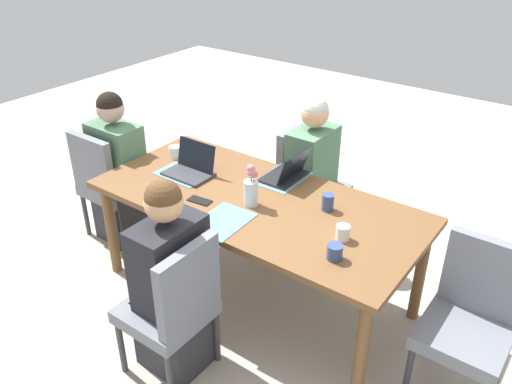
% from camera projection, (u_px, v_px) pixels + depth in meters
% --- Properties ---
extents(ground_plane, '(10.00, 10.00, 0.00)m').
position_uv_depth(ground_plane, '(256.00, 291.00, 3.64)').
color(ground_plane, '#B2A899').
extents(dining_table, '(2.10, 0.97, 0.74)m').
position_uv_depth(dining_table, '(256.00, 209.00, 3.32)').
color(dining_table, brown).
rests_on(dining_table, ground_plane).
extents(chair_head_right_left_near, '(0.44, 0.44, 0.90)m').
position_uv_depth(chair_head_right_left_near, '(107.00, 181.00, 4.01)').
color(chair_head_right_left_near, slate).
rests_on(chair_head_right_left_near, ground_plane).
extents(person_head_right_left_near, '(0.40, 0.36, 1.19)m').
position_uv_depth(person_head_right_left_near, '(120.00, 176.00, 4.02)').
color(person_head_right_left_near, '#2D2D33').
rests_on(person_head_right_left_near, ground_plane).
extents(chair_far_left_mid, '(0.44, 0.44, 0.90)m').
position_uv_depth(chair_far_left_mid, '(175.00, 304.00, 2.79)').
color(chair_far_left_mid, slate).
rests_on(chair_far_left_mid, ground_plane).
extents(person_far_left_mid, '(0.36, 0.40, 1.19)m').
position_uv_depth(person_far_left_mid, '(172.00, 289.00, 2.86)').
color(person_far_left_mid, '#2D2D33').
rests_on(person_far_left_mid, ground_plane).
extents(chair_near_left_far, '(0.44, 0.44, 0.90)m').
position_uv_depth(chair_near_left_far, '(306.00, 179.00, 4.03)').
color(chair_near_left_far, slate).
rests_on(chair_near_left_far, ground_plane).
extents(person_near_left_far, '(0.36, 0.40, 1.19)m').
position_uv_depth(person_near_left_far, '(311.00, 182.00, 3.94)').
color(person_near_left_far, '#2D2D33').
rests_on(person_near_left_far, ground_plane).
extents(chair_head_left_right_near, '(0.44, 0.44, 0.90)m').
position_uv_depth(chair_head_left_right_near, '(472.00, 315.00, 2.72)').
color(chair_head_left_right_near, slate).
rests_on(chair_head_left_right_near, ground_plane).
extents(flower_vase, '(0.09, 0.10, 0.27)m').
position_uv_depth(flower_vase, '(251.00, 186.00, 3.16)').
color(flower_vase, silver).
rests_on(flower_vase, dining_table).
extents(placemat_head_right_left_near, '(0.36, 0.27, 0.00)m').
position_uv_depth(placemat_head_right_left_near, '(184.00, 174.00, 3.58)').
color(placemat_head_right_left_near, slate).
rests_on(placemat_head_right_left_near, dining_table).
extents(placemat_far_left_mid, '(0.27, 0.37, 0.00)m').
position_uv_depth(placemat_far_left_mid, '(222.00, 221.00, 3.05)').
color(placemat_far_left_mid, slate).
rests_on(placemat_far_left_mid, dining_table).
extents(placemat_near_left_far, '(0.27, 0.37, 0.00)m').
position_uv_depth(placemat_near_left_far, '(283.00, 178.00, 3.52)').
color(placemat_near_left_far, slate).
rests_on(placemat_near_left_far, dining_table).
extents(laptop_near_left_far, '(0.22, 0.32, 0.21)m').
position_uv_depth(laptop_near_left_far, '(287.00, 173.00, 3.50)').
color(laptop_near_left_far, black).
rests_on(laptop_near_left_far, dining_table).
extents(laptop_head_right_left_near, '(0.32, 0.22, 0.21)m').
position_uv_depth(laptop_head_right_left_near, '(191.00, 168.00, 3.56)').
color(laptop_head_right_left_near, '#38383D').
rests_on(laptop_head_right_left_near, dining_table).
extents(coffee_mug_near_left, '(0.08, 0.08, 0.08)m').
position_uv_depth(coffee_mug_near_left, '(335.00, 252.00, 2.72)').
color(coffee_mug_near_left, '#33477A').
rests_on(coffee_mug_near_left, dining_table).
extents(coffee_mug_near_right, '(0.08, 0.08, 0.09)m').
position_uv_depth(coffee_mug_near_right, '(343.00, 233.00, 2.87)').
color(coffee_mug_near_right, white).
rests_on(coffee_mug_near_right, dining_table).
extents(coffee_mug_centre_left, '(0.07, 0.07, 0.10)m').
position_uv_depth(coffee_mug_centre_left, '(328.00, 202.00, 3.14)').
color(coffee_mug_centre_left, '#33477A').
rests_on(coffee_mug_centre_left, dining_table).
extents(coffee_mug_centre_right, '(0.09, 0.09, 0.09)m').
position_uv_depth(coffee_mug_centre_right, '(175.00, 152.00, 3.78)').
color(coffee_mug_centre_right, white).
rests_on(coffee_mug_centre_right, dining_table).
extents(phone_black, '(0.16, 0.09, 0.01)m').
position_uv_depth(phone_black, '(200.00, 201.00, 3.25)').
color(phone_black, black).
rests_on(phone_black, dining_table).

